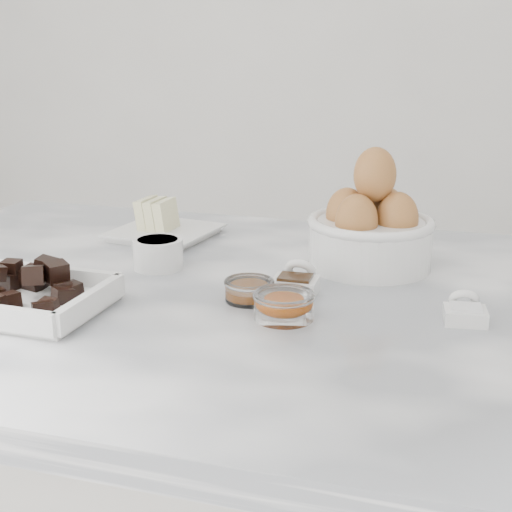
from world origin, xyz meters
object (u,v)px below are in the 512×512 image
at_px(egg_bowl, 371,229).
at_px(vanilla_spoon, 296,282).
at_px(sugar_ramekin, 158,252).
at_px(salt_spoon, 465,311).
at_px(butter_plate, 163,225).
at_px(zest_bowl, 284,304).
at_px(chocolate_dish, 21,292).
at_px(honey_bowl, 249,290).

height_order(egg_bowl, vanilla_spoon, egg_bowl).
xyz_separation_m(sugar_ramekin, salt_spoon, (0.44, -0.09, -0.01)).
bearing_deg(vanilla_spoon, butter_plate, 144.08).
distance_m(sugar_ramekin, zest_bowl, 0.27).
bearing_deg(salt_spoon, egg_bowl, 127.77).
bearing_deg(chocolate_dish, vanilla_spoon, 26.87).
bearing_deg(butter_plate, chocolate_dish, -94.96).
relative_size(sugar_ramekin, zest_bowl, 0.96).
height_order(zest_bowl, salt_spoon, salt_spoon).
bearing_deg(egg_bowl, zest_bowl, -106.60).
distance_m(sugar_ramekin, vanilla_spoon, 0.23).
bearing_deg(zest_bowl, vanilla_spoon, 94.42).
distance_m(chocolate_dish, zest_bowl, 0.33).
bearing_deg(egg_bowl, butter_plate, 169.72).
relative_size(butter_plate, honey_bowl, 2.73).
relative_size(sugar_ramekin, vanilla_spoon, 1.02).
bearing_deg(zest_bowl, chocolate_dish, -168.72).
bearing_deg(egg_bowl, sugar_ramekin, -162.26).
bearing_deg(salt_spoon, zest_bowl, -165.48).
bearing_deg(salt_spoon, butter_plate, 153.83).
distance_m(honey_bowl, vanilla_spoon, 0.07).
height_order(chocolate_dish, sugar_ramekin, chocolate_dish).
bearing_deg(sugar_ramekin, egg_bowl, 17.74).
height_order(zest_bowl, vanilla_spoon, vanilla_spoon).
height_order(chocolate_dish, zest_bowl, chocolate_dish).
bearing_deg(butter_plate, honey_bowl, -47.53).
xyz_separation_m(sugar_ramekin, vanilla_spoon, (0.22, -0.04, -0.01)).
xyz_separation_m(zest_bowl, salt_spoon, (0.21, 0.05, -0.01)).
height_order(chocolate_dish, vanilla_spoon, chocolate_dish).
bearing_deg(chocolate_dish, zest_bowl, 11.28).
xyz_separation_m(chocolate_dish, sugar_ramekin, (0.09, 0.20, 0.00)).
distance_m(chocolate_dish, butter_plate, 0.37).
bearing_deg(sugar_ramekin, salt_spoon, -11.03).
distance_m(chocolate_dish, sugar_ramekin, 0.23).
height_order(sugar_ramekin, vanilla_spoon, same).
distance_m(butter_plate, sugar_ramekin, 0.17).
height_order(butter_plate, salt_spoon, butter_plate).
xyz_separation_m(butter_plate, egg_bowl, (0.36, -0.07, 0.04)).
xyz_separation_m(butter_plate, sugar_ramekin, (0.06, -0.16, 0.00)).
distance_m(butter_plate, zest_bowl, 0.42).
bearing_deg(butter_plate, vanilla_spoon, -35.92).
height_order(sugar_ramekin, zest_bowl, sugar_ramekin).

